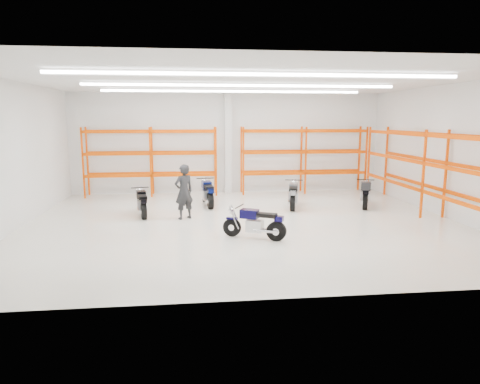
{
  "coord_description": "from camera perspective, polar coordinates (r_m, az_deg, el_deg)",
  "views": [
    {
      "loc": [
        -1.65,
        -13.46,
        3.35
      ],
      "look_at": [
        -0.07,
        0.5,
        0.94
      ],
      "focal_mm": 32.0,
      "sensor_mm": 36.0,
      "label": 1
    }
  ],
  "objects": [
    {
      "name": "standing_man",
      "position": [
        14.46,
        -7.49,
        0.03
      ],
      "size": [
        0.81,
        0.73,
        1.85
      ],
      "primitive_type": "imported",
      "rotation": [
        0.0,
        0.0,
        3.68
      ],
      "color": "black",
      "rests_on": "ground"
    },
    {
      "name": "pallet_racking_back_right",
      "position": [
        19.66,
        8.47,
        5.09
      ],
      "size": [
        5.67,
        0.87,
        3.0
      ],
      "color": "#F04300",
      "rests_on": "ground"
    },
    {
      "name": "pallet_racking_side",
      "position": [
        15.8,
        24.58,
        3.29
      ],
      "size": [
        0.87,
        9.07,
        3.0
      ],
      "color": "#F04300",
      "rests_on": "ground"
    },
    {
      "name": "motorcycle_back_c",
      "position": [
        16.34,
        7.1,
        -0.47
      ],
      "size": [
        0.85,
        2.0,
        1.0
      ],
      "color": "black",
      "rests_on": "ground"
    },
    {
      "name": "pallet_racking_back_left",
      "position": [
        19.08,
        -11.75,
        4.85
      ],
      "size": [
        5.67,
        0.87,
        3.0
      ],
      "color": "#F04300",
      "rests_on": "ground"
    },
    {
      "name": "motorcycle_back_a",
      "position": [
        15.27,
        -12.95,
        -1.5
      ],
      "size": [
        0.68,
        1.88,
        0.93
      ],
      "color": "black",
      "rests_on": "ground"
    },
    {
      "name": "motorcycle_main",
      "position": [
        12.04,
        2.25,
        -4.29
      ],
      "size": [
        1.72,
        0.98,
        0.92
      ],
      "color": "black",
      "rests_on": "ground"
    },
    {
      "name": "ground",
      "position": [
        13.97,
        0.51,
        -4.12
      ],
      "size": [
        14.0,
        14.0,
        0.0
      ],
      "primitive_type": "plane",
      "color": "beige",
      "rests_on": "ground"
    },
    {
      "name": "structural_column",
      "position": [
        19.38,
        -1.59,
        6.5
      ],
      "size": [
        0.32,
        0.32,
        4.5
      ],
      "primitive_type": "cube",
      "color": "white",
      "rests_on": "ground"
    },
    {
      "name": "motorcycle_back_b",
      "position": [
        16.62,
        -4.35,
        -0.22
      ],
      "size": [
        0.69,
        2.08,
        1.02
      ],
      "color": "black",
      "rests_on": "ground"
    },
    {
      "name": "motorcycle_back_d",
      "position": [
        17.02,
        16.34,
        -0.23
      ],
      "size": [
        1.04,
        2.01,
        1.07
      ],
      "color": "black",
      "rests_on": "ground"
    },
    {
      "name": "room_shell",
      "position": [
        13.58,
        0.52,
        9.47
      ],
      "size": [
        14.02,
        12.02,
        4.51
      ],
      "color": "white",
      "rests_on": "ground"
    }
  ]
}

